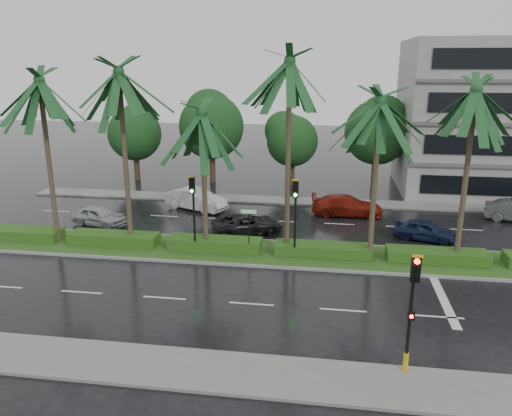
# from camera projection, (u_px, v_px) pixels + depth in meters

# --- Properties ---
(ground) EXTENTS (120.00, 120.00, 0.00)m
(ground) POSITION_uv_depth(u_px,v_px,m) (266.00, 261.00, 26.79)
(ground) COLOR black
(ground) RESTS_ON ground
(near_sidewalk) EXTENTS (40.00, 2.40, 0.12)m
(near_sidewalk) POSITION_uv_depth(u_px,v_px,m) (228.00, 372.00, 17.09)
(near_sidewalk) COLOR slate
(near_sidewalk) RESTS_ON ground
(far_sidewalk) EXTENTS (40.00, 2.00, 0.12)m
(far_sidewalk) POSITION_uv_depth(u_px,v_px,m) (286.00, 201.00, 38.16)
(far_sidewalk) COLOR slate
(far_sidewalk) RESTS_ON ground
(median) EXTENTS (36.00, 4.00, 0.15)m
(median) POSITION_uv_depth(u_px,v_px,m) (268.00, 253.00, 27.72)
(median) COLOR gray
(median) RESTS_ON ground
(hedge) EXTENTS (35.20, 1.40, 0.60)m
(hedge) POSITION_uv_depth(u_px,v_px,m) (268.00, 247.00, 27.61)
(hedge) COLOR #1F4714
(hedge) RESTS_ON median
(lane_markings) EXTENTS (34.00, 13.06, 0.01)m
(lane_markings) POSITION_uv_depth(u_px,v_px,m) (323.00, 267.00, 25.96)
(lane_markings) COLOR silver
(lane_markings) RESTS_ON ground
(palm_row) EXTENTS (26.30, 4.20, 10.98)m
(palm_row) POSITION_uv_depth(u_px,v_px,m) (245.00, 99.00, 25.54)
(palm_row) COLOR #3B2E22
(palm_row) RESTS_ON median
(signal_near) EXTENTS (0.34, 0.45, 4.36)m
(signal_near) POSITION_uv_depth(u_px,v_px,m) (411.00, 309.00, 16.33)
(signal_near) COLOR black
(signal_near) RESTS_ON near_sidewalk
(signal_median_left) EXTENTS (0.34, 0.42, 4.36)m
(signal_median_left) POSITION_uv_depth(u_px,v_px,m) (193.00, 203.00, 26.78)
(signal_median_left) COLOR black
(signal_median_left) RESTS_ON median
(signal_median_right) EXTENTS (0.34, 0.42, 4.36)m
(signal_median_right) POSITION_uv_depth(u_px,v_px,m) (295.00, 207.00, 26.01)
(signal_median_right) COLOR black
(signal_median_right) RESTS_ON median
(street_sign) EXTENTS (0.95, 0.09, 2.60)m
(street_sign) POSITION_uv_depth(u_px,v_px,m) (249.00, 220.00, 26.78)
(street_sign) COLOR black
(street_sign) RESTS_ON median
(bg_trees) EXTENTS (33.13, 5.60, 8.08)m
(bg_trees) POSITION_uv_depth(u_px,v_px,m) (305.00, 128.00, 41.95)
(bg_trees) COLOR #352518
(bg_trees) RESTS_ON ground
(building) EXTENTS (16.00, 10.00, 12.00)m
(building) POSITION_uv_depth(u_px,v_px,m) (506.00, 117.00, 39.80)
(building) COLOR gray
(building) RESTS_ON ground
(car_silver) EXTENTS (2.49, 4.03, 1.28)m
(car_silver) POSITION_uv_depth(u_px,v_px,m) (99.00, 216.00, 32.41)
(car_silver) COLOR #ABAFB3
(car_silver) RESTS_ON ground
(car_white) EXTENTS (3.37, 4.93, 1.54)m
(car_white) POSITION_uv_depth(u_px,v_px,m) (196.00, 199.00, 35.88)
(car_white) COLOR silver
(car_white) RESTS_ON ground
(car_darkgrey) EXTENTS (3.67, 4.87, 1.23)m
(car_darkgrey) POSITION_uv_depth(u_px,v_px,m) (247.00, 224.00, 30.90)
(car_darkgrey) COLOR black
(car_darkgrey) RESTS_ON ground
(car_red) EXTENTS (2.18, 4.97, 1.42)m
(car_red) POSITION_uv_depth(u_px,v_px,m) (347.00, 205.00, 34.58)
(car_red) COLOR maroon
(car_red) RESTS_ON ground
(car_blue) EXTENTS (2.50, 3.90, 1.23)m
(car_blue) POSITION_uv_depth(u_px,v_px,m) (425.00, 230.00, 29.76)
(car_blue) COLOR #172145
(car_blue) RESTS_ON ground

